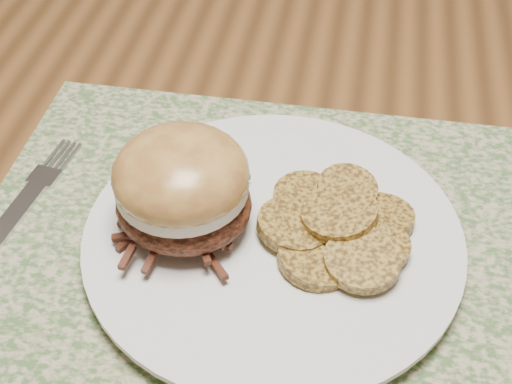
% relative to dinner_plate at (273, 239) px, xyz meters
% --- Properties ---
extents(placemat, '(0.45, 0.33, 0.00)m').
position_rel_dinner_plate_xyz_m(placemat, '(-0.00, 0.01, -0.01)').
color(placemat, '#436332').
rests_on(placemat, dining_table).
extents(dinner_plate, '(0.26, 0.26, 0.02)m').
position_rel_dinner_plate_xyz_m(dinner_plate, '(0.00, 0.00, 0.00)').
color(dinner_plate, silver).
rests_on(dinner_plate, placemat).
extents(pork_sandwich, '(0.13, 0.13, 0.07)m').
position_rel_dinner_plate_xyz_m(pork_sandwich, '(-0.07, -0.00, 0.04)').
color(pork_sandwich, black).
rests_on(pork_sandwich, dinner_plate).
extents(roasted_potatoes, '(0.12, 0.14, 0.03)m').
position_rel_dinner_plate_xyz_m(roasted_potatoes, '(0.05, 0.01, 0.02)').
color(roasted_potatoes, olive).
rests_on(roasted_potatoes, dinner_plate).
extents(fork, '(0.04, 0.19, 0.00)m').
position_rel_dinner_plate_xyz_m(fork, '(-0.20, -0.01, -0.01)').
color(fork, silver).
rests_on(fork, placemat).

